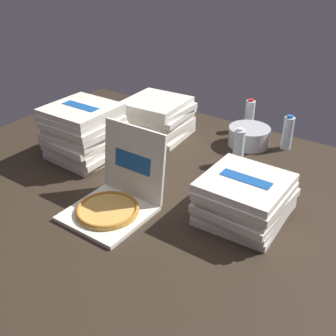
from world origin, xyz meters
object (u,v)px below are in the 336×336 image
at_px(open_pizza_box, 115,197).
at_px(pizza_stack_left_near, 244,199).
at_px(pizza_stack_left_mid, 84,133).
at_px(pizza_stack_center_near, 158,118).
at_px(ice_bucket, 249,136).
at_px(water_bottle_0, 249,115).
at_px(water_bottle_1, 239,147).
at_px(water_bottle_2, 288,133).

height_order(open_pizza_box, pizza_stack_left_near, open_pizza_box).
xyz_separation_m(open_pizza_box, pizza_stack_left_mid, (-0.55, 0.34, 0.10)).
relative_size(open_pizza_box, pizza_stack_left_near, 1.04).
bearing_deg(pizza_stack_center_near, ice_bucket, 20.90).
bearing_deg(water_bottle_0, pizza_stack_center_near, -136.79).
distance_m(ice_bucket, water_bottle_1, 0.29).
distance_m(pizza_stack_left_mid, ice_bucket, 1.11).
bearing_deg(water_bottle_0, ice_bucket, -64.60).
relative_size(pizza_stack_left_near, water_bottle_1, 1.81).
bearing_deg(water_bottle_2, open_pizza_box, -111.27).
xyz_separation_m(open_pizza_box, water_bottle_2, (0.47, 1.21, 0.04)).
height_order(open_pizza_box, ice_bucket, open_pizza_box).
height_order(water_bottle_0, water_bottle_2, same).
bearing_deg(pizza_stack_left_mid, water_bottle_0, 55.98).
bearing_deg(pizza_stack_left_mid, water_bottle_2, 40.35).
relative_size(pizza_stack_left_near, pizza_stack_center_near, 0.99).
distance_m(open_pizza_box, water_bottle_2, 1.30).
distance_m(pizza_stack_left_near, pizza_stack_center_near, 1.11).
bearing_deg(water_bottle_2, pizza_stack_center_near, -158.75).
xyz_separation_m(pizza_stack_left_mid, water_bottle_2, (1.02, 0.87, -0.06)).
distance_m(pizza_stack_center_near, water_bottle_1, 0.66).
relative_size(water_bottle_0, water_bottle_2, 1.00).
height_order(pizza_stack_left_mid, pizza_stack_center_near, pizza_stack_left_mid).
bearing_deg(pizza_stack_left_near, ice_bucket, 113.35).
bearing_deg(open_pizza_box, water_bottle_1, 70.58).
relative_size(pizza_stack_center_near, water_bottle_1, 1.84).
bearing_deg(pizza_stack_left_mid, open_pizza_box, -31.22).
bearing_deg(pizza_stack_center_near, pizza_stack_left_near, -30.84).
bearing_deg(water_bottle_1, water_bottle_0, 108.01).
distance_m(open_pizza_box, pizza_stack_left_mid, 0.66).
bearing_deg(water_bottle_2, water_bottle_0, 157.99).
bearing_deg(pizza_stack_left_mid, pizza_stack_center_near, 71.10).
xyz_separation_m(water_bottle_0, water_bottle_1, (0.17, -0.51, 0.00)).
xyz_separation_m(water_bottle_1, water_bottle_2, (0.18, 0.37, 0.00)).
xyz_separation_m(ice_bucket, water_bottle_0, (-0.11, 0.23, 0.05)).
distance_m(pizza_stack_center_near, ice_bucket, 0.65).
distance_m(pizza_stack_left_mid, water_bottle_1, 0.98).
xyz_separation_m(pizza_stack_left_mid, water_bottle_1, (0.85, 0.50, -0.06)).
relative_size(pizza_stack_left_mid, ice_bucket, 1.52).
relative_size(pizza_stack_left_mid, water_bottle_0, 1.79).
bearing_deg(pizza_stack_center_near, open_pizza_box, -67.31).
height_order(pizza_stack_center_near, water_bottle_0, pizza_stack_center_near).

